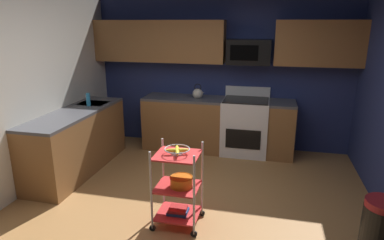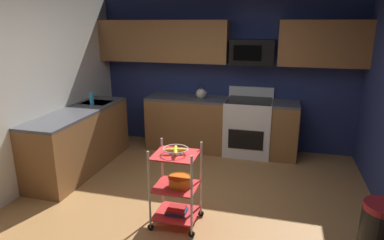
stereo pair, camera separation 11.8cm
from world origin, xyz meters
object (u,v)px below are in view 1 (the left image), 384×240
rolling_cart (178,187)px  mixing_bowl_large (181,181)px  microwave (249,52)px  kettle (198,94)px  dish_soap_bottle (88,100)px  book_stack (178,211)px  trash_can (380,234)px  oven_range (245,126)px  fruit_bowl (177,150)px

rolling_cart → mixing_bowl_large: rolling_cart is taller
microwave → kettle: 1.08m
dish_soap_bottle → book_stack: bearing=-37.2°
microwave → mixing_bowl_large: 2.74m
book_stack → trash_can: 1.98m
mixing_bowl_large → dish_soap_bottle: (-1.85, 1.37, 0.50)m
dish_soap_bottle → trash_can: bearing=-23.0°
oven_range → microwave: 1.23m
rolling_cart → microwave: bearing=77.7°
trash_can → kettle: bearing=131.4°
microwave → trash_can: microwave is taller
mixing_bowl_large → trash_can: 1.94m
microwave → dish_soap_bottle: size_ratio=3.50×
book_stack → kettle: (-0.29, 2.32, 0.84)m
rolling_cart → mixing_bowl_large: (0.04, 0.00, 0.07)m
rolling_cart → book_stack: (0.00, 0.00, -0.29)m
microwave → mixing_bowl_large: size_ratio=2.78×
microwave → fruit_bowl: size_ratio=2.57×
microwave → rolling_cart: bearing=-102.3°
kettle → trash_can: kettle is taller
fruit_bowl → dish_soap_bottle: bearing=142.8°
dish_soap_bottle → trash_can: dish_soap_bottle is taller
kettle → rolling_cart: bearing=-82.9°
fruit_bowl → book_stack: size_ratio=1.23×
kettle → trash_can: size_ratio=0.40×
rolling_cart → mixing_bowl_large: size_ratio=3.63×
oven_range → book_stack: (-0.53, -2.32, -0.32)m
dish_soap_bottle → oven_range: bearing=22.1°
kettle → dish_soap_bottle: (-1.52, -0.94, 0.02)m
oven_range → kettle: 0.97m
microwave → rolling_cart: microwave is taller
fruit_bowl → kettle: kettle is taller
oven_range → trash_can: size_ratio=1.67×
microwave → dish_soap_bottle: (-2.34, -1.05, -0.68)m
book_stack → microwave: bearing=77.7°
oven_range → trash_can: bearing=-60.7°
microwave → trash_can: size_ratio=1.06×
microwave → book_stack: (-0.53, -2.43, -1.54)m
microwave → book_stack: bearing=-102.3°
fruit_bowl → kettle: 2.34m
microwave → dish_soap_bottle: 2.65m
fruit_bowl → dish_soap_bottle: dish_soap_bottle is taller
mixing_bowl_large → dish_soap_bottle: dish_soap_bottle is taller
rolling_cart → trash_can: size_ratio=1.39×
microwave → fruit_bowl: (-0.53, -2.43, -0.82)m
rolling_cart → kettle: size_ratio=3.47×
mixing_bowl_large → rolling_cart: bearing=-180.0°
fruit_bowl → mixing_bowl_large: size_ratio=1.08×
mixing_bowl_large → book_stack: bearing=-180.0°
kettle → trash_can: 3.46m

